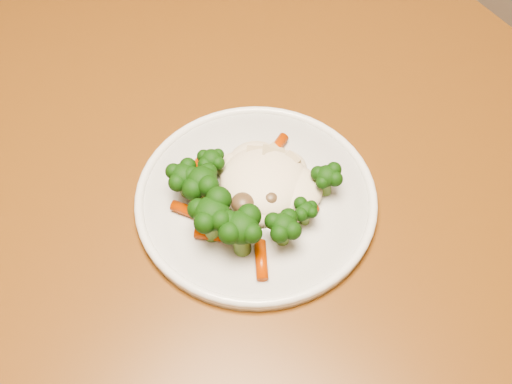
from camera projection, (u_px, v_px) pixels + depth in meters
dining_table at (245, 204)px, 0.82m from camera, size 1.52×1.27×0.75m
plate at (256, 200)px, 0.70m from camera, size 0.26×0.26×0.01m
meal at (245, 195)px, 0.67m from camera, size 0.16×0.18×0.05m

